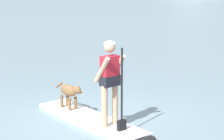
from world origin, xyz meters
TOP-DOWN VIEW (x-y plane):
  - ground_plane at (0.00, 0.00)m, footprint 400.00×400.00m
  - paddleboard at (0.21, -0.09)m, footprint 3.26×1.94m
  - person_paddler at (0.60, -0.27)m, footprint 0.68×0.60m
  - dog at (-0.69, 0.31)m, footprint 0.93×0.47m

SIDE VIEW (x-z plane):
  - ground_plane at x=0.00m, z-range 0.00..0.00m
  - paddleboard at x=0.21m, z-range 0.00..0.10m
  - dog at x=-0.69m, z-range 0.20..0.77m
  - person_paddler at x=0.60m, z-range 0.23..1.90m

